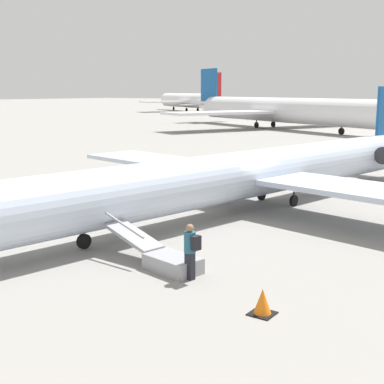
{
  "coord_description": "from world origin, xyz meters",
  "views": [
    {
      "loc": [
        21.8,
        12.39,
        5.68
      ],
      "look_at": [
        4.16,
        -0.03,
        1.58
      ],
      "focal_mm": 50.0,
      "sensor_mm": 36.0,
      "label": 1
    }
  ],
  "objects_px": {
    "airplane_taxiing_distant": "(277,110)",
    "airplane_far_left": "(189,100)",
    "passenger": "(191,248)",
    "boarding_stairs": "(164,258)",
    "airplane_main": "(255,173)"
  },
  "relations": [
    {
      "from": "airplane_main",
      "to": "airplane_taxiing_distant",
      "type": "bearing_deg",
      "value": -144.07
    },
    {
      "from": "airplane_far_left",
      "to": "boarding_stairs",
      "type": "bearing_deg",
      "value": 152.95
    },
    {
      "from": "airplane_far_left",
      "to": "passenger",
      "type": "relative_size",
      "value": 20.42
    },
    {
      "from": "airplane_taxiing_distant",
      "to": "boarding_stairs",
      "type": "xyz_separation_m",
      "value": [
        61.19,
        26.2,
        -2.5
      ]
    },
    {
      "from": "airplane_main",
      "to": "passenger",
      "type": "height_order",
      "value": "airplane_main"
    },
    {
      "from": "passenger",
      "to": "airplane_main",
      "type": "bearing_deg",
      "value": -61.31
    },
    {
      "from": "airplane_main",
      "to": "airplane_far_left",
      "type": "xyz_separation_m",
      "value": [
        -101.33,
        -76.19,
        1.29
      ]
    },
    {
      "from": "airplane_far_left",
      "to": "passenger",
      "type": "height_order",
      "value": "airplane_far_left"
    },
    {
      "from": "airplane_taxiing_distant",
      "to": "airplane_far_left",
      "type": "bearing_deg",
      "value": 160.85
    },
    {
      "from": "airplane_far_left",
      "to": "airplane_main",
      "type": "bearing_deg",
      "value": 154.74
    },
    {
      "from": "airplane_taxiing_distant",
      "to": "passenger",
      "type": "height_order",
      "value": "airplane_taxiing_distant"
    },
    {
      "from": "airplane_taxiing_distant",
      "to": "passenger",
      "type": "relative_size",
      "value": 25.38
    },
    {
      "from": "airplane_taxiing_distant",
      "to": "boarding_stairs",
      "type": "distance_m",
      "value": 66.61
    },
    {
      "from": "boarding_stairs",
      "to": "passenger",
      "type": "xyz_separation_m",
      "value": [
        0.38,
        1.32,
        0.65
      ]
    },
    {
      "from": "airplane_far_left",
      "to": "airplane_taxiing_distant",
      "type": "height_order",
      "value": "airplane_far_left"
    }
  ]
}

